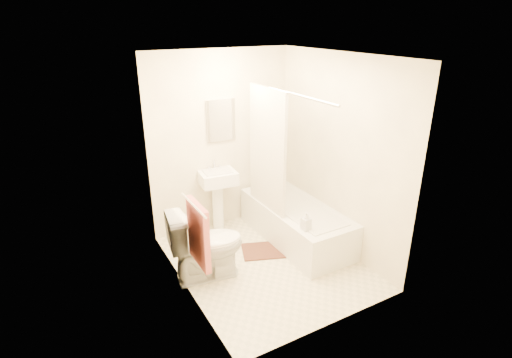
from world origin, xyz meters
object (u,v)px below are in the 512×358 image
bathtub (296,222)px  soap_bottle (306,221)px  bath_mat (264,251)px  sink (218,198)px  toilet (206,245)px

bathtub → soap_bottle: 0.70m
bath_mat → sink: bearing=105.9°
toilet → bathtub: 1.37m
toilet → soap_bottle: size_ratio=3.90×
sink → bath_mat: (0.24, -0.83, -0.46)m
toilet → sink: 1.12m
toilet → sink: (0.58, 0.96, 0.06)m
sink → bathtub: (0.77, -0.76, -0.23)m
bath_mat → soap_bottle: soap_bottle is taller
toilet → bathtub: bearing=-72.7°
soap_bottle → toilet: bearing=161.9°
bath_mat → soap_bottle: (0.27, -0.49, 0.57)m
sink → bathtub: sink is taller
toilet → soap_bottle: (1.09, -0.36, 0.18)m
bathtub → sink: bearing=135.2°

